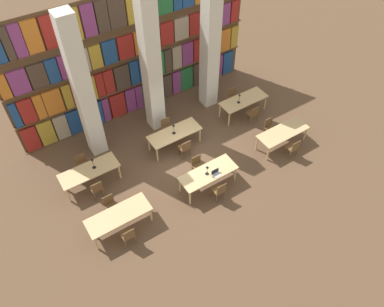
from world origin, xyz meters
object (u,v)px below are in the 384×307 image
chair_1 (110,205)px  reading_table_5 (243,101)px  chair_11 (233,96)px  desk_lamp_3 (239,97)px  chair_2 (219,190)px  reading_table_3 (89,172)px  chair_5 (270,127)px  pillar_left (83,91)px  chair_0 (128,235)px  reading_table_4 (175,134)px  chair_4 (293,148)px  chair_9 (167,127)px  chair_10 (253,113)px  chair_7 (82,164)px  reading_table_2 (283,133)px  reading_table_0 (119,216)px  chair_3 (198,165)px  chair_6 (97,188)px  chair_8 (185,148)px  pillar_center (151,67)px  reading_table_1 (208,174)px  laptop (216,174)px  desk_lamp_1 (93,162)px  desk_lamp_2 (174,127)px

chair_1 → reading_table_5: 7.49m
chair_11 → desk_lamp_3: bearing=67.9°
chair_2 → reading_table_3: bearing=138.7°
chair_5 → reading_table_5: chair_5 is taller
pillar_left → chair_0: (-0.87, -4.65, -2.52)m
reading_table_3 → reading_table_4: size_ratio=1.00×
chair_11 → chair_4: bearing=90.6°
chair_9 → chair_11: same height
reading_table_4 → desk_lamp_3: (3.34, 0.08, 0.40)m
chair_9 → chair_10: same height
chair_7 → reading_table_5: 7.41m
reading_table_2 → chair_4: (-0.04, -0.71, -0.20)m
chair_5 → chair_11: (-0.04, 2.48, 0.00)m
reading_table_0 → chair_3: 3.63m
chair_6 → reading_table_4: (3.73, 0.69, 0.20)m
chair_3 → chair_9: same height
reading_table_0 → reading_table_4: (3.61, 2.34, 0.00)m
pillar_left → chair_5: size_ratio=6.77×
reading_table_2 → chair_8: bearing=155.8°
reading_table_4 → reading_table_2: bearing=-32.3°
pillar_center → chair_10: 4.93m
pillar_center → chair_7: 4.59m
pillar_center → pillar_left: bearing=180.0°
reading_table_1 → chair_3: (0.01, 0.71, -0.20)m
reading_table_2 → chair_9: size_ratio=2.49×
reading_table_3 → chair_10: size_ratio=2.49×
chair_1 → chair_11: 7.68m
pillar_center → laptop: pillar_center is taller
chair_1 → reading_table_0: bearing=91.6°
desk_lamp_1 → chair_9: (3.51, 0.68, -0.62)m
chair_6 → chair_9: bearing=20.2°
chair_4 → chair_3: bearing=160.8°
chair_1 → chair_7: 2.36m
pillar_left → chair_9: bearing=-17.7°
pillar_left → chair_10: size_ratio=6.77×
reading_table_1 → chair_9: size_ratio=2.49×
reading_table_0 → chair_3: bearing=9.1°
pillar_center → chair_4: 6.45m
reading_table_0 → reading_table_1: same height
laptop → chair_5: (3.54, 1.05, -0.33)m
reading_table_0 → chair_1: bearing=91.6°
desk_lamp_2 → chair_11: size_ratio=0.54×
chair_5 → chair_8: 3.76m
chair_7 → reading_table_1: bearing=139.0°
reading_table_0 → pillar_center: bearing=47.4°
reading_table_2 → reading_table_3: (-7.41, 2.38, 0.00)m
reading_table_2 → reading_table_4: size_ratio=1.00×
chair_11 → chair_10: bearing=90.0°
chair_6 → chair_10: (7.37, 0.10, 0.00)m
laptop → reading_table_2: 3.60m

